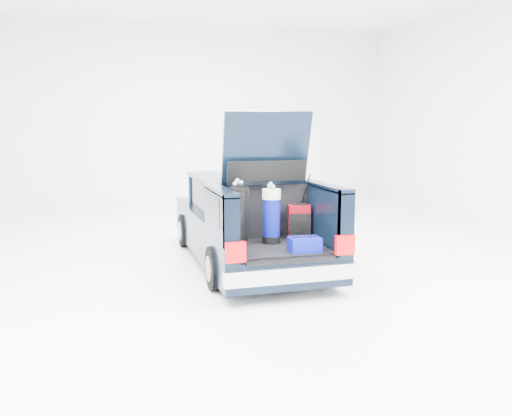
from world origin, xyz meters
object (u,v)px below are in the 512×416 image
object	(u,v)px
black_golf_bag	(238,217)
blue_golf_bag	(271,215)
car	(246,222)
red_suitcase	(299,222)
blue_duffel	(304,244)

from	to	relation	value
black_golf_bag	blue_golf_bag	bearing A→B (deg)	5.85
black_golf_bag	car	bearing A→B (deg)	65.28
blue_golf_bag	red_suitcase	bearing A→B (deg)	4.18
red_suitcase	car	bearing A→B (deg)	126.40
car	red_suitcase	distance (m)	1.31
car	blue_golf_bag	xyz separation A→B (m)	(0.01, -1.36, 0.33)
car	black_golf_bag	xyz separation A→B (m)	(-0.50, -1.47, 0.35)
red_suitcase	black_golf_bag	xyz separation A→B (m)	(-1.00, -0.28, 0.18)
blue_duffel	blue_golf_bag	bearing A→B (deg)	113.86
blue_golf_bag	blue_duffel	bearing A→B (deg)	-82.63
black_golf_bag	blue_duffel	distance (m)	0.99
car	black_golf_bag	bearing A→B (deg)	-108.78
red_suitcase	blue_duffel	distance (m)	0.85
red_suitcase	blue_duffel	xyz separation A→B (m)	(-0.23, -0.81, -0.15)
car	blue_golf_bag	size ratio (longest dim) A/B	5.28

